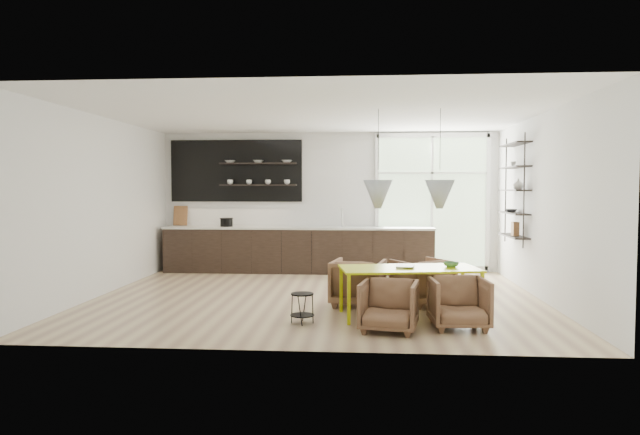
{
  "coord_description": "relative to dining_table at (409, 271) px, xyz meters",
  "views": [
    {
      "loc": [
        0.73,
        -8.96,
        1.75
      ],
      "look_at": [
        0.01,
        0.6,
        1.24
      ],
      "focal_mm": 32.0,
      "sensor_mm": 36.0,
      "label": 1
    }
  ],
  "objects": [
    {
      "name": "room",
      "position": [
        -0.77,
        2.36,
        0.84
      ],
      "size": [
        7.02,
        6.01,
        2.91
      ],
      "color": "#D1B88A",
      "rests_on": "ground"
    },
    {
      "name": "kitchen_run",
      "position": [
        -2.05,
        3.95,
        -0.03
      ],
      "size": [
        5.54,
        0.69,
        2.75
      ],
      "color": "black",
      "rests_on": "ground"
    },
    {
      "name": "right_shelving",
      "position": [
        2.01,
        2.44,
        1.03
      ],
      "size": [
        0.26,
        1.22,
        1.9
      ],
      "color": "black",
      "rests_on": "ground"
    },
    {
      "name": "dining_table",
      "position": [
        0.0,
        0.0,
        0.0
      ],
      "size": [
        1.95,
        1.13,
        0.67
      ],
      "rotation": [
        0.0,
        0.0,
        0.17
      ],
      "color": "#BDCD06",
      "rests_on": "ground"
    },
    {
      "name": "armchair_back_left",
      "position": [
        -0.69,
        0.68,
        -0.28
      ],
      "size": [
        0.87,
        0.89,
        0.69
      ],
      "primitive_type": "imported",
      "rotation": [
        0.0,
        0.0,
        2.95
      ],
      "color": "brown",
      "rests_on": "ground"
    },
    {
      "name": "armchair_back_right",
      "position": [
        0.27,
        0.85,
        -0.28
      ],
      "size": [
        1.01,
        1.02,
        0.69
      ],
      "primitive_type": "imported",
      "rotation": [
        0.0,
        0.0,
        3.67
      ],
      "color": "brown",
      "rests_on": "ground"
    },
    {
      "name": "armchair_front_left",
      "position": [
        -0.31,
        -0.81,
        -0.31
      ],
      "size": [
        0.78,
        0.79,
        0.62
      ],
      "primitive_type": "imported",
      "rotation": [
        0.0,
        0.0,
        -0.18
      ],
      "color": "brown",
      "rests_on": "ground"
    },
    {
      "name": "armchair_front_right",
      "position": [
        0.56,
        -0.59,
        -0.31
      ],
      "size": [
        0.72,
        0.74,
        0.64
      ],
      "primitive_type": "imported",
      "rotation": [
        0.0,
        0.0,
        0.06
      ],
      "color": "brown",
      "rests_on": "ground"
    },
    {
      "name": "wire_stool",
      "position": [
        -1.4,
        -0.49,
        -0.37
      ],
      "size": [
        0.31,
        0.31,
        0.39
      ],
      "rotation": [
        0.0,
        0.0,
        -0.1
      ],
      "color": "black",
      "rests_on": "ground"
    },
    {
      "name": "table_book",
      "position": [
        -0.17,
        0.04,
        0.06
      ],
      "size": [
        0.28,
        0.35,
        0.03
      ],
      "primitive_type": "imported",
      "rotation": [
        0.0,
        0.0,
        -0.15
      ],
      "color": "white",
      "rests_on": "dining_table"
    },
    {
      "name": "table_bowl",
      "position": [
        0.57,
        0.11,
        0.08
      ],
      "size": [
        0.28,
        0.28,
        0.06
      ],
      "primitive_type": "imported",
      "rotation": [
        0.0,
        0.0,
        0.49
      ],
      "color": "#49814C",
      "rests_on": "dining_table"
    }
  ]
}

